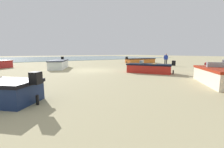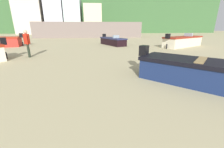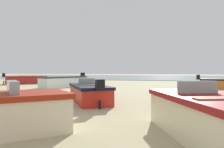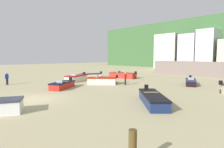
{
  "view_description": "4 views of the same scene",
  "coord_description": "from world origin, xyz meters",
  "views": [
    {
      "loc": [
        6.69,
        13.02,
        1.71
      ],
      "look_at": [
        3.44,
        8.36,
        0.9
      ],
      "focal_mm": 23.89,
      "sensor_mm": 36.0,
      "label": 1
    },
    {
      "loc": [
        4.15,
        2.28,
        1.76
      ],
      "look_at": [
        4.58,
        6.23,
        0.47
      ],
      "focal_mm": 22.95,
      "sensor_mm": 36.0,
      "label": 2
    },
    {
      "loc": [
        -6.42,
        13.76,
        1.4
      ],
      "look_at": [
        -3.95,
        3.41,
        1.25
      ],
      "focal_mm": 34.89,
      "sensor_mm": 36.0,
      "label": 3
    },
    {
      "loc": [
        15.4,
        -5.64,
        3.55
      ],
      "look_at": [
        -3.57,
        12.68,
        1.1
      ],
      "focal_mm": 29.12,
      "sensor_mm": 36.0,
      "label": 4
    }
  ],
  "objects": [
    {
      "name": "ground_plane",
      "position": [
        0.0,
        0.0,
        0.0
      ],
      "size": [
        160.0,
        160.0,
        0.0
      ],
      "primitive_type": "plane",
      "color": "tan"
    },
    {
      "name": "tidal_water",
      "position": [
        0.0,
        -36.0,
        0.03
      ],
      "size": [
        80.0,
        36.0,
        0.06
      ],
      "primitive_type": "cube",
      "color": "gray",
      "rests_on": "ground"
    },
    {
      "name": "boat_cream_3",
      "position": [
        -7.39,
        9.07,
        0.46
      ],
      "size": [
        2.75,
        4.09,
        1.21
      ],
      "rotation": [
        0.0,
        0.0,
        3.49
      ],
      "color": "beige",
      "rests_on": "ground"
    },
    {
      "name": "boat_red_5",
      "position": [
        8.24,
        -7.2,
        0.44
      ],
      "size": [
        4.12,
        4.08,
        1.17
      ],
      "rotation": [
        0.0,
        0.0,
        2.34
      ],
      "color": "#B02525",
      "rests_on": "ground"
    },
    {
      "name": "boat_red_6",
      "position": [
        -3.13,
        4.46,
        0.4
      ],
      "size": [
        3.02,
        3.81,
        1.09
      ],
      "rotation": [
        0.0,
        0.0,
        3.68
      ],
      "color": "red",
      "rests_on": "ground"
    },
    {
      "name": "boat_white_9",
      "position": [
        2.11,
        -3.74,
        0.47
      ],
      "size": [
        3.23,
        4.46,
        1.25
      ],
      "rotation": [
        0.0,
        0.0,
        5.82
      ],
      "color": "white",
      "rests_on": "ground"
    }
  ]
}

